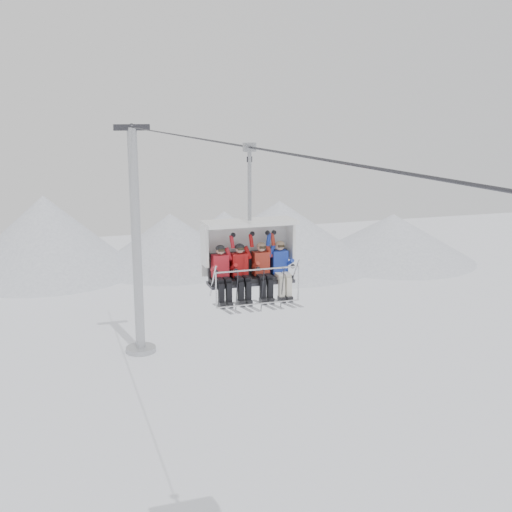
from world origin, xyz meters
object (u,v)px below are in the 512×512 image
object	(u,v)px
lift_tower_right	(137,258)
skier_far_left	(221,272)
chairlift_carrier	(248,249)
skier_center_left	(241,270)
skier_center_right	(262,269)
skier_far_right	(281,267)

from	to	relation	value
lift_tower_right	skier_far_left	distance (m)	22.13
lift_tower_right	chairlift_carrier	distance (m)	21.91
lift_tower_right	chairlift_carrier	xyz separation A→B (m)	(0.00, -21.36, 4.90)
chairlift_carrier	skier_far_left	bearing A→B (deg)	-159.40
skier_center_left	skier_center_right	world-z (taller)	same
lift_tower_right	skier_far_right	xyz separation A→B (m)	(0.79, -21.66, 4.43)
lift_tower_right	skier_center_right	distance (m)	22.11
skier_far_left	skier_center_left	size ratio (longest dim) A/B	1.00
skier_center_right	skier_far_right	distance (m)	0.51
lift_tower_right	skier_center_left	world-z (taller)	lift_tower_right
skier_center_left	skier_far_right	xyz separation A→B (m)	(1.09, 0.00, 0.00)
skier_center_right	skier_far_right	bearing A→B (deg)	0.00
lift_tower_right	skier_center_left	distance (m)	22.11
skier_far_left	skier_center_left	distance (m)	0.51
lift_tower_right	skier_center_left	size ratio (longest dim) A/B	7.99
lift_tower_right	skier_center_right	world-z (taller)	lift_tower_right
skier_far_left	lift_tower_right	bearing A→B (deg)	87.86
skier_far_right	skier_far_left	bearing A→B (deg)	180.00
skier_center_right	skier_far_right	size ratio (longest dim) A/B	1.00
lift_tower_right	chairlift_carrier	world-z (taller)	lift_tower_right
chairlift_carrier	skier_center_left	bearing A→B (deg)	-134.70
skier_center_left	chairlift_carrier	bearing A→B (deg)	45.30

